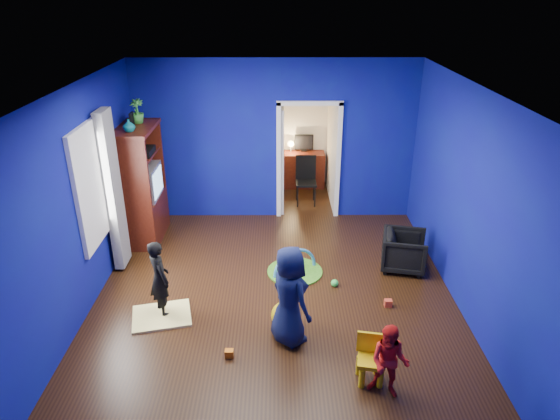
{
  "coord_description": "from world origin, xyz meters",
  "views": [
    {
      "loc": [
        0.04,
        -5.86,
        4.02
      ],
      "look_at": [
        0.07,
        0.4,
        1.17
      ],
      "focal_mm": 32.0,
      "sensor_mm": 36.0,
      "label": 1
    }
  ],
  "objects_px": {
    "child_navy": "(290,296)",
    "play_mat": "(295,271)",
    "study_desk": "(304,170)",
    "toddler_red": "(389,362)",
    "vase": "(129,126)",
    "armchair": "(404,251)",
    "child_black": "(159,278)",
    "crt_tv": "(144,182)",
    "kid_chair": "(370,362)",
    "tv_armoire": "(142,184)",
    "hopper_ball": "(285,315)",
    "folding_chair": "(306,182)"
  },
  "relations": [
    {
      "from": "child_navy",
      "to": "play_mat",
      "type": "height_order",
      "value": "child_navy"
    },
    {
      "from": "play_mat",
      "to": "study_desk",
      "type": "xyz_separation_m",
      "value": [
        0.3,
        3.58,
        0.36
      ]
    },
    {
      "from": "toddler_red",
      "to": "vase",
      "type": "xyz_separation_m",
      "value": [
        -3.42,
        3.37,
        1.63
      ]
    },
    {
      "from": "armchair",
      "to": "vase",
      "type": "bearing_deg",
      "value": 91.89
    },
    {
      "from": "child_black",
      "to": "study_desk",
      "type": "distance_m",
      "value": 5.05
    },
    {
      "from": "play_mat",
      "to": "crt_tv",
      "type": "bearing_deg",
      "value": 154.45
    },
    {
      "from": "crt_tv",
      "to": "kid_chair",
      "type": "distance_m",
      "value": 4.8
    },
    {
      "from": "toddler_red",
      "to": "kid_chair",
      "type": "bearing_deg",
      "value": 149.56
    },
    {
      "from": "toddler_red",
      "to": "kid_chair",
      "type": "xyz_separation_m",
      "value": [
        -0.15,
        0.2,
        -0.18
      ]
    },
    {
      "from": "tv_armoire",
      "to": "child_navy",
      "type": "bearing_deg",
      "value": -49.08
    },
    {
      "from": "play_mat",
      "to": "study_desk",
      "type": "distance_m",
      "value": 3.61
    },
    {
      "from": "play_mat",
      "to": "hopper_ball",
      "type": "bearing_deg",
      "value": -97.35
    },
    {
      "from": "child_black",
      "to": "hopper_ball",
      "type": "xyz_separation_m",
      "value": [
        1.63,
        -0.32,
        -0.36
      ]
    },
    {
      "from": "toddler_red",
      "to": "vase",
      "type": "relative_size",
      "value": 4.44
    },
    {
      "from": "child_black",
      "to": "tv_armoire",
      "type": "relative_size",
      "value": 0.55
    },
    {
      "from": "study_desk",
      "to": "vase",
      "type": "bearing_deg",
      "value": -136.32
    },
    {
      "from": "toddler_red",
      "to": "crt_tv",
      "type": "distance_m",
      "value": 5.02
    },
    {
      "from": "crt_tv",
      "to": "hopper_ball",
      "type": "distance_m",
      "value": 3.52
    },
    {
      "from": "tv_armoire",
      "to": "kid_chair",
      "type": "height_order",
      "value": "tv_armoire"
    },
    {
      "from": "crt_tv",
      "to": "folding_chair",
      "type": "distance_m",
      "value": 3.18
    },
    {
      "from": "child_navy",
      "to": "toddler_red",
      "type": "relative_size",
      "value": 1.49
    },
    {
      "from": "child_black",
      "to": "hopper_ball",
      "type": "relative_size",
      "value": 3.02
    },
    {
      "from": "crt_tv",
      "to": "study_desk",
      "type": "distance_m",
      "value": 3.72
    },
    {
      "from": "vase",
      "to": "kid_chair",
      "type": "bearing_deg",
      "value": -44.08
    },
    {
      "from": "child_navy",
      "to": "folding_chair",
      "type": "bearing_deg",
      "value": -40.95
    },
    {
      "from": "study_desk",
      "to": "folding_chair",
      "type": "height_order",
      "value": "folding_chair"
    },
    {
      "from": "kid_chair",
      "to": "hopper_ball",
      "type": "bearing_deg",
      "value": 144.9
    },
    {
      "from": "hopper_ball",
      "to": "child_navy",
      "type": "bearing_deg",
      "value": -78.69
    },
    {
      "from": "tv_armoire",
      "to": "kid_chair",
      "type": "xyz_separation_m",
      "value": [
        3.27,
        -3.47,
        -0.73
      ]
    },
    {
      "from": "armchair",
      "to": "toddler_red",
      "type": "xyz_separation_m",
      "value": [
        -0.77,
        -2.6,
        0.13
      ]
    },
    {
      "from": "armchair",
      "to": "vase",
      "type": "relative_size",
      "value": 3.39
    },
    {
      "from": "toddler_red",
      "to": "play_mat",
      "type": "xyz_separation_m",
      "value": [
        -0.9,
        2.48,
        -0.42
      ]
    },
    {
      "from": "child_navy",
      "to": "vase",
      "type": "bearing_deg",
      "value": 8.98
    },
    {
      "from": "vase",
      "to": "crt_tv",
      "type": "distance_m",
      "value": 1.08
    },
    {
      "from": "crt_tv",
      "to": "kid_chair",
      "type": "height_order",
      "value": "crt_tv"
    },
    {
      "from": "tv_armoire",
      "to": "study_desk",
      "type": "distance_m",
      "value": 3.75
    },
    {
      "from": "tv_armoire",
      "to": "study_desk",
      "type": "xyz_separation_m",
      "value": [
        2.82,
        2.39,
        -0.6
      ]
    },
    {
      "from": "armchair",
      "to": "study_desk",
      "type": "relative_size",
      "value": 0.74
    },
    {
      "from": "study_desk",
      "to": "toddler_red",
      "type": "bearing_deg",
      "value": -84.35
    },
    {
      "from": "child_navy",
      "to": "kid_chair",
      "type": "bearing_deg",
      "value": -163.98
    },
    {
      "from": "study_desk",
      "to": "folding_chair",
      "type": "relative_size",
      "value": 0.96
    },
    {
      "from": "armchair",
      "to": "child_black",
      "type": "relative_size",
      "value": 0.61
    },
    {
      "from": "child_navy",
      "to": "crt_tv",
      "type": "distance_m",
      "value": 3.66
    },
    {
      "from": "hopper_ball",
      "to": "tv_armoire",
      "type": "bearing_deg",
      "value": 133.02
    },
    {
      "from": "toddler_red",
      "to": "hopper_ball",
      "type": "height_order",
      "value": "toddler_red"
    },
    {
      "from": "vase",
      "to": "study_desk",
      "type": "xyz_separation_m",
      "value": [
        2.82,
        2.69,
        -1.68
      ]
    },
    {
      "from": "child_navy",
      "to": "toddler_red",
      "type": "height_order",
      "value": "child_navy"
    },
    {
      "from": "child_navy",
      "to": "kid_chair",
      "type": "relative_size",
      "value": 2.56
    },
    {
      "from": "child_black",
      "to": "folding_chair",
      "type": "bearing_deg",
      "value": -65.81
    },
    {
      "from": "toddler_red",
      "to": "study_desk",
      "type": "distance_m",
      "value": 6.09
    }
  ]
}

